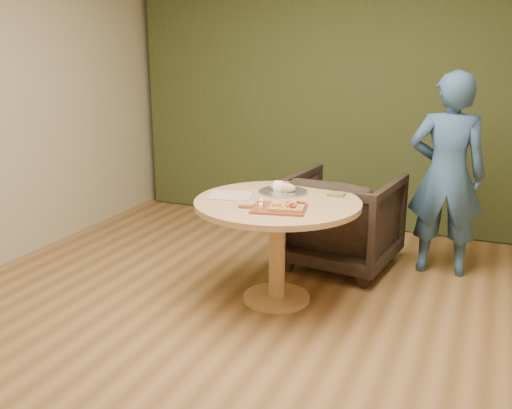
{
  "coord_description": "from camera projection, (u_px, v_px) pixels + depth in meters",
  "views": [
    {
      "loc": [
        1.22,
        -2.68,
        1.8
      ],
      "look_at": [
        -0.02,
        0.25,
        0.9
      ],
      "focal_mm": 40.0,
      "sensor_mm": 36.0,
      "label": 1
    }
  ],
  "objects": [
    {
      "name": "room_shell",
      "position": [
        241.0,
        124.0,
        2.94
      ],
      "size": [
        5.04,
        6.04,
        2.84
      ],
      "color": "olive",
      "rests_on": "ground"
    },
    {
      "name": "curtain",
      "position": [
        365.0,
        86.0,
        5.51
      ],
      "size": [
        4.8,
        0.14,
        2.78
      ],
      "primitive_type": "cube",
      "color": "#2E3819",
      "rests_on": "ground"
    },
    {
      "name": "pedestal_table",
      "position": [
        277.0,
        220.0,
        3.99
      ],
      "size": [
        1.16,
        1.16,
        0.75
      ],
      "rotation": [
        0.0,
        0.0,
        0.07
      ],
      "color": "tan",
      "rests_on": "ground"
    },
    {
      "name": "pizza_paddle",
      "position": [
        278.0,
        208.0,
        3.73
      ],
      "size": [
        0.47,
        0.35,
        0.01
      ],
      "rotation": [
        0.0,
        0.0,
        0.21
      ],
      "color": "brown",
      "rests_on": "pedestal_table"
    },
    {
      "name": "flatbread_pizza",
      "position": [
        288.0,
        206.0,
        3.71
      ],
      "size": [
        0.26,
        0.26,
        0.04
      ],
      "rotation": [
        0.0,
        0.0,
        0.21
      ],
      "color": "tan",
      "rests_on": "pizza_paddle"
    },
    {
      "name": "cutlery_roll",
      "position": [
        261.0,
        203.0,
        3.76
      ],
      "size": [
        0.09,
        0.19,
        0.03
      ],
      "rotation": [
        0.0,
        0.0,
        0.36
      ],
      "color": "white",
      "rests_on": "pizza_paddle"
    },
    {
      "name": "newspaper",
      "position": [
        230.0,
        196.0,
        4.05
      ],
      "size": [
        0.36,
        0.32,
        0.01
      ],
      "primitive_type": "cube",
      "rotation": [
        0.0,
        0.0,
        0.27
      ],
      "color": "white",
      "rests_on": "pedestal_table"
    },
    {
      "name": "serving_tray",
      "position": [
        283.0,
        192.0,
        4.14
      ],
      "size": [
        0.36,
        0.36,
        0.02
      ],
      "color": "silver",
      "rests_on": "pedestal_table"
    },
    {
      "name": "bread_roll",
      "position": [
        282.0,
        187.0,
        4.14
      ],
      "size": [
        0.19,
        0.09,
        0.09
      ],
      "color": "#E3C38A",
      "rests_on": "serving_tray"
    },
    {
      "name": "green_packet",
      "position": [
        336.0,
        194.0,
        4.07
      ],
      "size": [
        0.13,
        0.11,
        0.02
      ],
      "primitive_type": "cube",
      "rotation": [
        0.0,
        0.0,
        0.05
      ],
      "color": "#57602B",
      "rests_on": "pedestal_table"
    },
    {
      "name": "armchair",
      "position": [
        343.0,
        216.0,
        4.69
      ],
      "size": [
        0.93,
        0.88,
        0.86
      ],
      "primitive_type": "imported",
      "rotation": [
        0.0,
        0.0,
        3.02
      ],
      "color": "black",
      "rests_on": "ground"
    },
    {
      "name": "person_standing",
      "position": [
        447.0,
        175.0,
        4.46
      ],
      "size": [
        0.63,
        0.45,
        1.61
      ],
      "primitive_type": "imported",
      "rotation": [
        0.0,
        0.0,
        3.25
      ],
      "color": "#355984",
      "rests_on": "ground"
    }
  ]
}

